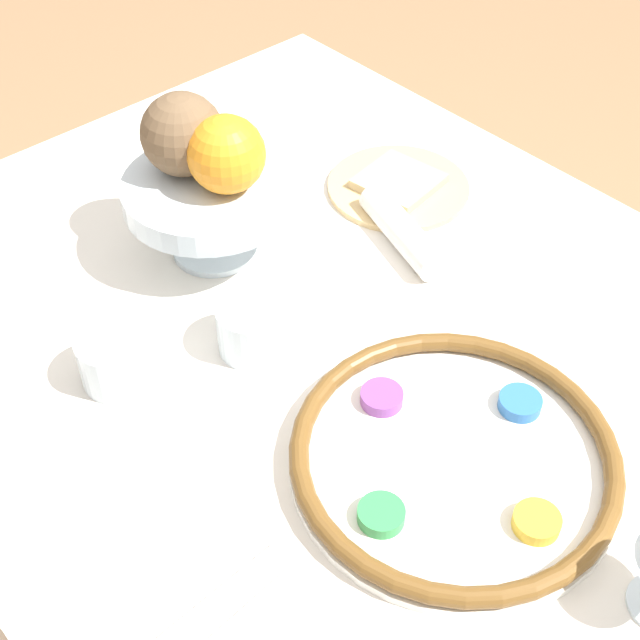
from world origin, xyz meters
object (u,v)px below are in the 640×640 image
(coconut, at_px, (183,134))
(napkin_roll, at_px, (402,231))
(cup_mid, at_px, (252,328))
(cup_near, at_px, (115,359))
(orange_fruit, at_px, (229,153))
(fruit_stand, at_px, (210,197))
(bread_plate, at_px, (399,185))
(seder_plate, at_px, (454,457))

(coconut, height_order, napkin_roll, coconut)
(coconut, relative_size, cup_mid, 1.26)
(cup_near, bearing_deg, coconut, -55.72)
(orange_fruit, xyz_separation_m, cup_mid, (-0.14, 0.08, -0.12))
(cup_near, bearing_deg, fruit_stand, -63.70)
(orange_fruit, relative_size, napkin_roll, 0.55)
(fruit_stand, bearing_deg, cup_near, 116.30)
(coconut, relative_size, bread_plate, 0.51)
(seder_plate, distance_m, cup_near, 0.37)
(fruit_stand, bearing_deg, cup_mid, 156.78)
(fruit_stand, relative_size, orange_fruit, 2.29)
(seder_plate, xyz_separation_m, cup_mid, (0.26, 0.04, 0.01))
(orange_fruit, distance_m, coconut, 0.06)
(napkin_roll, bearing_deg, bread_plate, -43.59)
(seder_plate, height_order, napkin_roll, napkin_roll)
(coconut, distance_m, cup_near, 0.27)
(cup_mid, bearing_deg, bread_plate, -73.33)
(bread_plate, xyz_separation_m, cup_near, (-0.04, 0.47, 0.02))
(coconut, bearing_deg, fruit_stand, -172.66)
(fruit_stand, bearing_deg, coconut, 7.34)
(cup_near, bearing_deg, bread_plate, -85.24)
(orange_fruit, bearing_deg, napkin_roll, -125.57)
(fruit_stand, height_order, cup_near, fruit_stand)
(bread_plate, distance_m, cup_near, 0.47)
(fruit_stand, height_order, cup_mid, fruit_stand)
(cup_mid, bearing_deg, seder_plate, -170.53)
(seder_plate, bearing_deg, cup_mid, 9.47)
(napkin_roll, relative_size, cup_mid, 2.10)
(bread_plate, bearing_deg, cup_mid, 106.67)
(coconut, distance_m, napkin_roll, 0.29)
(coconut, xyz_separation_m, cup_mid, (-0.20, 0.07, -0.12))
(orange_fruit, bearing_deg, bread_plate, -98.64)
(coconut, bearing_deg, napkin_roll, -134.08)
(fruit_stand, xyz_separation_m, bread_plate, (-0.06, -0.26, -0.08))
(coconut, xyz_separation_m, cup_near, (-0.14, 0.20, -0.12))
(cup_near, bearing_deg, orange_fruit, -70.89)
(orange_fruit, height_order, coconut, coconut)
(orange_fruit, xyz_separation_m, bread_plate, (-0.04, -0.25, -0.14))
(bread_plate, xyz_separation_m, cup_mid, (-0.10, 0.33, 0.02))
(bread_plate, bearing_deg, fruit_stand, 76.44)
(seder_plate, distance_m, orange_fruit, 0.42)
(fruit_stand, bearing_deg, bread_plate, -103.56)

